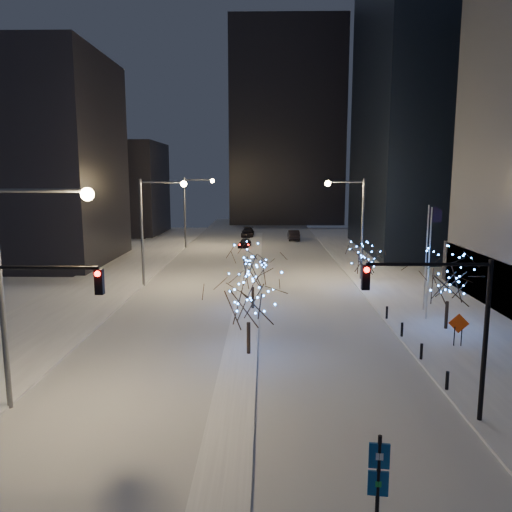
{
  "coord_description": "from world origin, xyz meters",
  "views": [
    {
      "loc": [
        1.42,
        -18.81,
        10.33
      ],
      "look_at": [
        0.83,
        14.05,
        5.0
      ],
      "focal_mm": 35.0,
      "sensor_mm": 36.0,
      "label": 1
    }
  ],
  "objects_px": {
    "street_lamp_w_near": "(23,266)",
    "wayfinding_sign": "(378,477)",
    "car_mid": "(294,235)",
    "street_lamp_w_mid": "(153,217)",
    "street_lamp_east": "(354,215)",
    "traffic_signal_east": "(449,314)",
    "street_lamp_w_far": "(192,203)",
    "holiday_tree_median_near": "(248,295)",
    "traffic_signal_west": "(14,318)",
    "holiday_tree_plaza_far": "(365,259)",
    "holiday_tree_median_far": "(253,268)",
    "car_near": "(245,243)",
    "holiday_tree_plaza_near": "(449,278)",
    "car_far": "(248,232)",
    "construction_sign": "(459,326)"
  },
  "relations": [
    {
      "from": "street_lamp_w_near",
      "to": "wayfinding_sign",
      "type": "bearing_deg",
      "value": -30.55
    },
    {
      "from": "street_lamp_w_near",
      "to": "car_mid",
      "type": "height_order",
      "value": "street_lamp_w_near"
    },
    {
      "from": "street_lamp_w_mid",
      "to": "street_lamp_east",
      "type": "bearing_deg",
      "value": 8.96
    },
    {
      "from": "street_lamp_w_mid",
      "to": "traffic_signal_east",
      "type": "xyz_separation_m",
      "value": [
        17.88,
        -26.0,
        -1.74
      ]
    },
    {
      "from": "street_lamp_w_far",
      "to": "holiday_tree_median_near",
      "type": "distance_m",
      "value": 44.36
    },
    {
      "from": "traffic_signal_west",
      "to": "holiday_tree_plaza_far",
      "type": "distance_m",
      "value": 32.03
    },
    {
      "from": "traffic_signal_west",
      "to": "holiday_tree_median_far",
      "type": "relative_size",
      "value": 1.36
    },
    {
      "from": "street_lamp_w_mid",
      "to": "car_near",
      "type": "xyz_separation_m",
      "value": [
        7.44,
        25.43,
        -5.86
      ]
    },
    {
      "from": "holiday_tree_plaza_near",
      "to": "car_far",
      "type": "bearing_deg",
      "value": 106.31
    },
    {
      "from": "street_lamp_w_mid",
      "to": "car_mid",
      "type": "relative_size",
      "value": 2.02
    },
    {
      "from": "street_lamp_east",
      "to": "car_mid",
      "type": "xyz_separation_m",
      "value": [
        -4.04,
        30.99,
        -5.64
      ]
    },
    {
      "from": "street_lamp_east",
      "to": "holiday_tree_median_near",
      "type": "relative_size",
      "value": 1.85
    },
    {
      "from": "traffic_signal_west",
      "to": "car_far",
      "type": "xyz_separation_m",
      "value": [
        6.94,
        65.38,
        -4.02
      ]
    },
    {
      "from": "traffic_signal_east",
      "to": "car_far",
      "type": "bearing_deg",
      "value": 99.21
    },
    {
      "from": "street_lamp_w_far",
      "to": "holiday_tree_plaza_far",
      "type": "xyz_separation_m",
      "value": [
        19.44,
        -26.25,
        -3.66
      ]
    },
    {
      "from": "traffic_signal_east",
      "to": "car_mid",
      "type": "relative_size",
      "value": 1.42
    },
    {
      "from": "traffic_signal_west",
      "to": "holiday_tree_plaza_far",
      "type": "bearing_deg",
      "value": 53.67
    },
    {
      "from": "street_lamp_w_near",
      "to": "street_lamp_w_far",
      "type": "height_order",
      "value": "same"
    },
    {
      "from": "street_lamp_east",
      "to": "construction_sign",
      "type": "height_order",
      "value": "street_lamp_east"
    },
    {
      "from": "holiday_tree_plaza_far",
      "to": "wayfinding_sign",
      "type": "xyz_separation_m",
      "value": [
        -5.89,
        -31.75,
        -0.84
      ]
    },
    {
      "from": "holiday_tree_median_far",
      "to": "wayfinding_sign",
      "type": "distance_m",
      "value": 25.07
    },
    {
      "from": "holiday_tree_plaza_far",
      "to": "traffic_signal_west",
      "type": "bearing_deg",
      "value": -126.33
    },
    {
      "from": "street_lamp_w_near",
      "to": "traffic_signal_east",
      "type": "distance_m",
      "value": 17.99
    },
    {
      "from": "street_lamp_w_near",
      "to": "street_lamp_w_far",
      "type": "distance_m",
      "value": 50.0
    },
    {
      "from": "car_near",
      "to": "car_far",
      "type": "distance_m",
      "value": 12.94
    },
    {
      "from": "street_lamp_w_mid",
      "to": "holiday_tree_median_far",
      "type": "height_order",
      "value": "street_lamp_w_mid"
    },
    {
      "from": "car_mid",
      "to": "holiday_tree_median_far",
      "type": "bearing_deg",
      "value": 81.63
    },
    {
      "from": "car_far",
      "to": "wayfinding_sign",
      "type": "xyz_separation_m",
      "value": [
        6.11,
        -71.37,
        1.25
      ]
    },
    {
      "from": "traffic_signal_west",
      "to": "construction_sign",
      "type": "bearing_deg",
      "value": 25.5
    },
    {
      "from": "holiday_tree_plaza_near",
      "to": "holiday_tree_plaza_far",
      "type": "bearing_deg",
      "value": 104.51
    },
    {
      "from": "car_far",
      "to": "car_mid",
      "type": "bearing_deg",
      "value": -28.96
    },
    {
      "from": "car_near",
      "to": "holiday_tree_plaza_far",
      "type": "height_order",
      "value": "holiday_tree_plaza_far"
    },
    {
      "from": "holiday_tree_median_near",
      "to": "street_lamp_w_near",
      "type": "bearing_deg",
      "value": -144.41
    },
    {
      "from": "street_lamp_w_near",
      "to": "wayfinding_sign",
      "type": "height_order",
      "value": "street_lamp_w_near"
    },
    {
      "from": "street_lamp_w_mid",
      "to": "street_lamp_east",
      "type": "relative_size",
      "value": 1.0
    },
    {
      "from": "street_lamp_w_far",
      "to": "holiday_tree_plaza_far",
      "type": "relative_size",
      "value": 2.38
    },
    {
      "from": "holiday_tree_median_near",
      "to": "holiday_tree_plaza_near",
      "type": "height_order",
      "value": "holiday_tree_median_near"
    },
    {
      "from": "traffic_signal_west",
      "to": "car_far",
      "type": "bearing_deg",
      "value": 83.94
    },
    {
      "from": "holiday_tree_plaza_near",
      "to": "traffic_signal_east",
      "type": "bearing_deg",
      "value": -110.16
    },
    {
      "from": "street_lamp_w_near",
      "to": "holiday_tree_plaza_far",
      "type": "height_order",
      "value": "street_lamp_w_near"
    },
    {
      "from": "street_lamp_w_far",
      "to": "street_lamp_w_near",
      "type": "bearing_deg",
      "value": -90.0
    },
    {
      "from": "street_lamp_w_near",
      "to": "holiday_tree_median_far",
      "type": "distance_m",
      "value": 19.44
    },
    {
      "from": "street_lamp_east",
      "to": "holiday_tree_plaza_near",
      "type": "xyz_separation_m",
      "value": [
        3.53,
        -16.27,
        -2.83
      ]
    },
    {
      "from": "street_lamp_w_near",
      "to": "car_far",
      "type": "distance_m",
      "value": 64.07
    },
    {
      "from": "street_lamp_w_mid",
      "to": "street_lamp_w_far",
      "type": "bearing_deg",
      "value": 90.0
    },
    {
      "from": "holiday_tree_plaza_near",
      "to": "holiday_tree_plaza_far",
      "type": "height_order",
      "value": "holiday_tree_plaza_near"
    },
    {
      "from": "car_mid",
      "to": "traffic_signal_east",
      "type": "bearing_deg",
      "value": 91.86
    },
    {
      "from": "car_far",
      "to": "construction_sign",
      "type": "bearing_deg",
      "value": -73.98
    },
    {
      "from": "street_lamp_w_mid",
      "to": "car_mid",
      "type": "bearing_deg",
      "value": 66.21
    },
    {
      "from": "street_lamp_w_mid",
      "to": "traffic_signal_east",
      "type": "distance_m",
      "value": 31.6
    }
  ]
}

